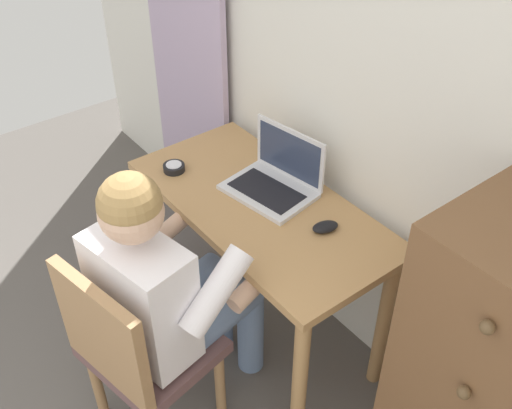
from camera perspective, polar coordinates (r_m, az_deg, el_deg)
name	(u,v)px	position (r m, az deg, el deg)	size (l,w,h in m)	color
wall_back	(432,100)	(2.01, 16.33, 9.44)	(4.80, 0.05, 2.50)	silver
curtain_panel	(185,24)	(2.96, -6.75, 16.64)	(0.64, 0.03, 2.19)	#B29EBC
desk	(261,227)	(2.40, 0.43, -2.13)	(1.13, 0.55, 0.74)	tan
dresser	(497,400)	(1.99, 21.82, -16.79)	(0.52, 0.48, 1.24)	brown
chair	(136,349)	(2.19, -11.34, -13.30)	(0.49, 0.47, 0.86)	brown
person_seated	(171,285)	(2.12, -8.08, -7.53)	(0.60, 0.64, 1.18)	#6B84AD
laptop	(276,178)	(2.37, 1.87, 2.52)	(0.38, 0.30, 0.24)	silver
computer_mouse	(325,227)	(2.20, 6.58, -2.12)	(0.06, 0.10, 0.03)	black
desk_clock	(174,167)	(2.52, -7.77, 3.49)	(0.09, 0.09, 0.03)	black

